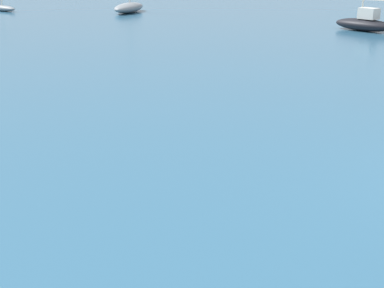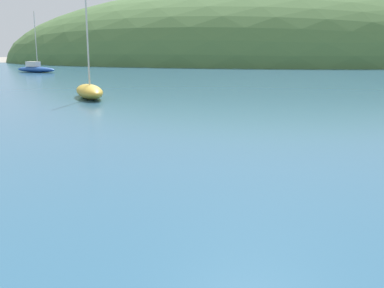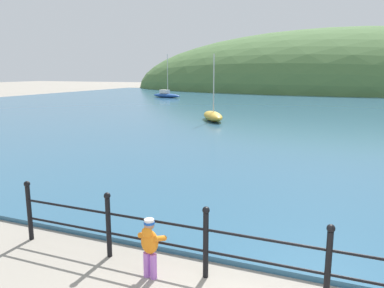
{
  "view_description": "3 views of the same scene",
  "coord_description": "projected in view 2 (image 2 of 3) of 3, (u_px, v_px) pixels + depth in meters",
  "views": [
    {
      "loc": [
        -8.83,
        1.5,
        3.52
      ],
      "look_at": [
        -2.18,
        5.31,
        0.85
      ],
      "focal_mm": 50.0,
      "sensor_mm": 36.0,
      "label": 1
    },
    {
      "loc": [
        0.32,
        0.68,
        2.32
      ],
      "look_at": [
        -0.7,
        6.96,
        0.94
      ],
      "focal_mm": 42.0,
      "sensor_mm": 36.0,
      "label": 2
    },
    {
      "loc": [
        0.64,
        -3.75,
        3.29
      ],
      "look_at": [
        -3.32,
        5.98,
        1.25
      ],
      "focal_mm": 35.0,
      "sensor_mm": 36.0,
      "label": 3
    }
  ],
  "objects": [
    {
      "name": "boat_twin_mast",
      "position": [
        89.0,
        91.0,
        19.78
      ],
      "size": [
        2.62,
        3.4,
        4.31
      ],
      "color": "gold",
      "rests_on": "water"
    },
    {
      "name": "boat_far_left",
      "position": [
        36.0,
        69.0,
        40.15
      ],
      "size": [
        4.5,
        2.49,
        5.28
      ],
      "color": "#1E4793",
      "rests_on": "water"
    },
    {
      "name": "far_hillside",
      "position": [
        264.0,
        63.0,
        67.76
      ],
      "size": [
        80.41,
        44.23,
        21.79
      ],
      "color": "#476B38",
      "rests_on": "ground"
    },
    {
      "name": "water",
      "position": [
        261.0,
        81.0,
        30.74
      ],
      "size": [
        80.0,
        60.0,
        0.1
      ],
      "primitive_type": "cube",
      "color": "#2D5B7A",
      "rests_on": "ground"
    }
  ]
}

